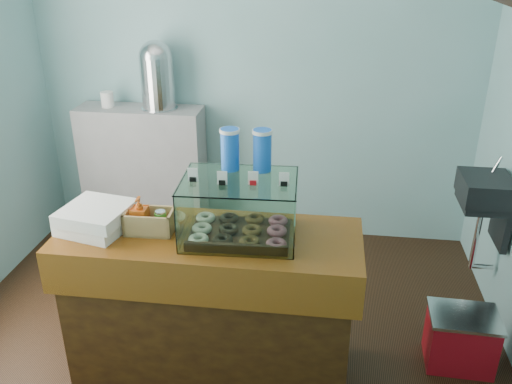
# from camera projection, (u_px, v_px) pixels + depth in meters

# --- Properties ---
(ground) EXTENTS (3.50, 3.50, 0.00)m
(ground) POSITION_uv_depth(u_px,v_px,m) (222.00, 339.00, 3.43)
(ground) COLOR black
(ground) RESTS_ON ground
(room_shell) EXTENTS (3.54, 3.04, 2.82)m
(room_shell) POSITION_uv_depth(u_px,v_px,m) (219.00, 70.00, 2.72)
(room_shell) COLOR #79B0B0
(room_shell) RESTS_ON ground
(counter) EXTENTS (1.60, 0.60, 0.90)m
(counter) POSITION_uv_depth(u_px,v_px,m) (211.00, 304.00, 3.01)
(counter) COLOR #45290D
(counter) RESTS_ON ground
(back_shelf) EXTENTS (1.00, 0.32, 1.10)m
(back_shelf) POSITION_uv_depth(u_px,v_px,m) (145.00, 172.00, 4.50)
(back_shelf) COLOR #99989B
(back_shelf) RESTS_ON ground
(display_case) EXTENTS (0.60, 0.45, 0.54)m
(display_case) POSITION_uv_depth(u_px,v_px,m) (241.00, 203.00, 2.77)
(display_case) COLOR #371B10
(display_case) RESTS_ON counter
(condiment_crate) EXTENTS (0.25, 0.16, 0.20)m
(condiment_crate) POSITION_uv_depth(u_px,v_px,m) (147.00, 220.00, 2.83)
(condiment_crate) COLOR tan
(condiment_crate) RESTS_ON counter
(pastry_boxes) EXTENTS (0.39, 0.40, 0.13)m
(pastry_boxes) POSITION_uv_depth(u_px,v_px,m) (97.00, 218.00, 2.85)
(pastry_boxes) COLOR white
(pastry_boxes) RESTS_ON counter
(coffee_urn) EXTENTS (0.29, 0.29, 0.53)m
(coffee_urn) POSITION_uv_depth(u_px,v_px,m) (157.00, 73.00, 4.13)
(coffee_urn) COLOR silver
(coffee_urn) RESTS_ON back_shelf
(red_cooler) EXTENTS (0.40, 0.31, 0.35)m
(red_cooler) POSITION_uv_depth(u_px,v_px,m) (461.00, 339.00, 3.17)
(red_cooler) COLOR #B20E1A
(red_cooler) RESTS_ON ground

